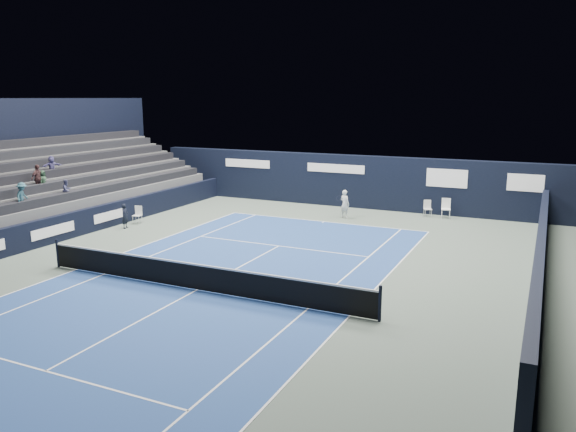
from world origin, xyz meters
name	(u,v)px	position (x,y,z in m)	size (l,w,h in m)	color
ground	(227,274)	(0.00, 2.00, 0.00)	(48.00, 48.00, 0.00)	#4E5D53
court_surface	(197,290)	(0.00, 0.00, 0.00)	(10.97, 23.77, 0.01)	navy
enclosure_wall_right	(539,257)	(10.50, 6.00, 0.90)	(0.30, 22.00, 1.80)	black
folding_chair_back_a	(428,207)	(4.65, 15.61, 0.52)	(0.53, 0.52, 0.91)	silver
folding_chair_back_b	(446,207)	(5.64, 15.60, 0.61)	(0.56, 0.54, 1.08)	white
line_judge_chair	(138,213)	(-8.70, 7.45, 0.52)	(0.47, 0.46, 0.91)	silver
line_judge	(125,216)	(-8.51, 6.28, 0.62)	(0.45, 0.30, 1.24)	black
court_markings	(197,290)	(0.00, 0.00, 0.01)	(11.03, 23.83, 0.00)	white
tennis_net	(196,276)	(0.00, 0.00, 0.51)	(12.90, 0.10, 1.10)	black
back_sponsor_wall	(353,181)	(0.01, 16.50, 1.55)	(26.00, 0.63, 3.10)	black
side_barrier_left	(106,216)	(-9.50, 5.97, 0.60)	(0.33, 22.00, 1.20)	black
spectator_stand	(64,182)	(-13.27, 6.99, 1.95)	(6.00, 18.00, 6.40)	#515154
tennis_player	(345,204)	(0.64, 13.27, 0.78)	(0.66, 0.88, 1.55)	silver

